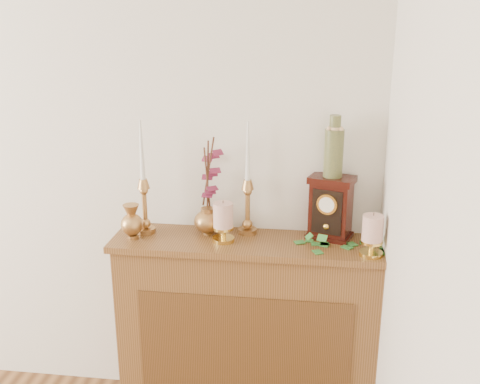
# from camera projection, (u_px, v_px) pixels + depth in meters

# --- Properties ---
(console_shelf) EXTENTS (1.24, 0.34, 0.93)m
(console_shelf) POSITION_uv_depth(u_px,v_px,m) (247.00, 335.00, 2.70)
(console_shelf) COLOR brown
(console_shelf) RESTS_ON ground
(candlestick_left) EXTENTS (0.09, 0.09, 0.53)m
(candlestick_left) POSITION_uv_depth(u_px,v_px,m) (144.00, 197.00, 2.58)
(candlestick_left) COLOR #B9884A
(candlestick_left) RESTS_ON console_shelf
(candlestick_center) EXTENTS (0.09, 0.09, 0.53)m
(candlestick_center) POSITION_uv_depth(u_px,v_px,m) (248.00, 198.00, 2.58)
(candlestick_center) COLOR #B9884A
(candlestick_center) RESTS_ON console_shelf
(bud_vase) EXTENTS (0.10, 0.10, 0.16)m
(bud_vase) POSITION_uv_depth(u_px,v_px,m) (132.00, 222.00, 2.54)
(bud_vase) COLOR #B9884A
(bud_vase) RESTS_ON console_shelf
(ginger_jar) EXTENTS (0.19, 0.20, 0.47)m
(ginger_jar) POSITION_uv_depth(u_px,v_px,m) (211.00, 188.00, 2.59)
(ginger_jar) COLOR #B9884A
(ginger_jar) RESTS_ON console_shelf
(pillar_candle_left) EXTENTS (0.10, 0.10, 0.19)m
(pillar_candle_left) POSITION_uv_depth(u_px,v_px,m) (223.00, 220.00, 2.50)
(pillar_candle_left) COLOR gold
(pillar_candle_left) RESTS_ON console_shelf
(pillar_candle_right) EXTENTS (0.10, 0.10, 0.19)m
(pillar_candle_right) POSITION_uv_depth(u_px,v_px,m) (372.00, 233.00, 2.36)
(pillar_candle_right) COLOR gold
(pillar_candle_right) RESTS_ON console_shelf
(ivy_garland) EXTENTS (0.42, 0.14, 0.07)m
(ivy_garland) POSITION_uv_depth(u_px,v_px,m) (341.00, 248.00, 2.43)
(ivy_garland) COLOR #2D712B
(ivy_garland) RESTS_ON console_shelf
(mantel_clock) EXTENTS (0.23, 0.19, 0.29)m
(mantel_clock) POSITION_uv_depth(u_px,v_px,m) (331.00, 208.00, 2.53)
(mantel_clock) COLOR #340D0A
(mantel_clock) RESTS_ON console_shelf
(ceramic_vase) EXTENTS (0.08, 0.08, 0.27)m
(ceramic_vase) POSITION_uv_depth(u_px,v_px,m) (334.00, 150.00, 2.45)
(ceramic_vase) COLOR #1A3525
(ceramic_vase) RESTS_ON mantel_clock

